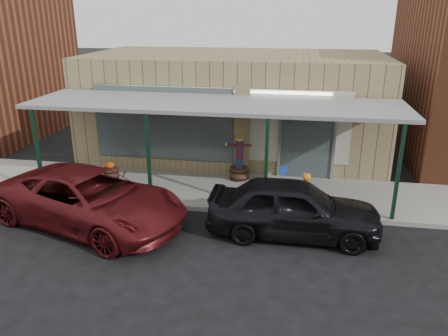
% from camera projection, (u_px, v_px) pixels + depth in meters
% --- Properties ---
extents(ground, '(120.00, 120.00, 0.00)m').
position_uv_depth(ground, '(190.00, 244.00, 11.62)').
color(ground, black).
rests_on(ground, ground).
extents(sidewalk, '(40.00, 3.20, 0.15)m').
position_uv_depth(sidewalk, '(215.00, 190.00, 14.93)').
color(sidewalk, gray).
rests_on(sidewalk, ground).
extents(storefront, '(12.00, 6.25, 4.20)m').
position_uv_depth(storefront, '(235.00, 105.00, 18.48)').
color(storefront, '#8C7F56').
rests_on(storefront, ground).
extents(awning, '(12.00, 3.00, 3.04)m').
position_uv_depth(awning, '(215.00, 105.00, 13.90)').
color(awning, slate).
rests_on(awning, ground).
extents(block_buildings_near, '(61.00, 8.00, 8.00)m').
position_uv_depth(block_buildings_near, '(286.00, 63.00, 18.55)').
color(block_buildings_near, brown).
rests_on(block_buildings_near, ground).
extents(barrel_scarecrow, '(1.05, 0.69, 1.73)m').
position_uv_depth(barrel_scarecrow, '(239.00, 164.00, 15.49)').
color(barrel_scarecrow, '#553022').
rests_on(barrel_scarecrow, sidewalk).
extents(barrel_pumpkin, '(0.57, 0.57, 0.66)m').
position_uv_depth(barrel_pumpkin, '(111.00, 172.00, 15.71)').
color(barrel_pumpkin, '#553022').
rests_on(barrel_pumpkin, sidewalk).
extents(handicap_sign, '(0.25, 0.11, 1.27)m').
position_uv_depth(handicap_sign, '(282.00, 180.00, 13.36)').
color(handicap_sign, gray).
rests_on(handicap_sign, sidewalk).
extents(parked_sedan, '(4.70, 1.98, 1.60)m').
position_uv_depth(parked_sedan, '(294.00, 208.00, 11.87)').
color(parked_sedan, black).
rests_on(parked_sedan, ground).
extents(car_maroon, '(6.30, 4.32, 1.60)m').
position_uv_depth(car_maroon, '(90.00, 199.00, 12.44)').
color(car_maroon, '#561114').
rests_on(car_maroon, ground).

